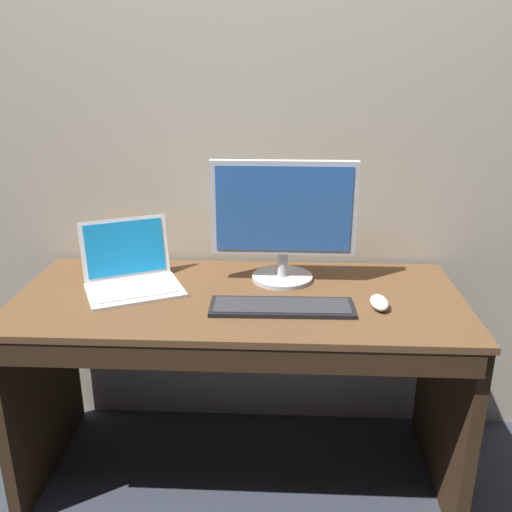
{
  "coord_description": "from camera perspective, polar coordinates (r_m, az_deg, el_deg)",
  "views": [
    {
      "loc": [
        0.14,
        -1.71,
        1.47
      ],
      "look_at": [
        0.06,
        0.0,
        0.86
      ],
      "focal_mm": 38.94,
      "sensor_mm": 36.0,
      "label": 1
    }
  ],
  "objects": [
    {
      "name": "wired_keyboard",
      "position": [
        1.76,
        2.66,
        -5.25
      ],
      "size": [
        0.46,
        0.15,
        0.02
      ],
      "color": "black",
      "rests_on": "desk"
    },
    {
      "name": "laptop_white",
      "position": [
        1.97,
        -12.7,
        -1.83
      ],
      "size": [
        0.4,
        0.38,
        0.22
      ],
      "color": "white",
      "rests_on": "desk"
    },
    {
      "name": "back_wall",
      "position": [
        2.08,
        -1.18,
        20.6
      ],
      "size": [
        4.16,
        0.04,
        3.02
      ],
      "primitive_type": "cube",
      "color": "#ADA38E",
      "rests_on": "ground"
    },
    {
      "name": "desk",
      "position": [
        1.96,
        -1.75,
        -10.26
      ],
      "size": [
        1.5,
        0.66,
        0.72
      ],
      "color": "brown",
      "rests_on": "ground"
    },
    {
      "name": "computer_mouse",
      "position": [
        1.81,
        12.56,
        -4.69
      ],
      "size": [
        0.06,
        0.11,
        0.04
      ],
      "primitive_type": "ellipsoid",
      "rotation": [
        0.0,
        0.0,
        0.07
      ],
      "color": "white",
      "rests_on": "desk"
    },
    {
      "name": "ground_plane",
      "position": [
        2.26,
        -1.58,
        -21.08
      ],
      "size": [
        14.0,
        14.0,
        0.0
      ],
      "primitive_type": "plane",
      "color": "#2D333D"
    },
    {
      "name": "external_monitor",
      "position": [
        1.91,
        2.82,
        4.04
      ],
      "size": [
        0.5,
        0.22,
        0.43
      ],
      "color": "#B7B7BC",
      "rests_on": "desk"
    }
  ]
}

